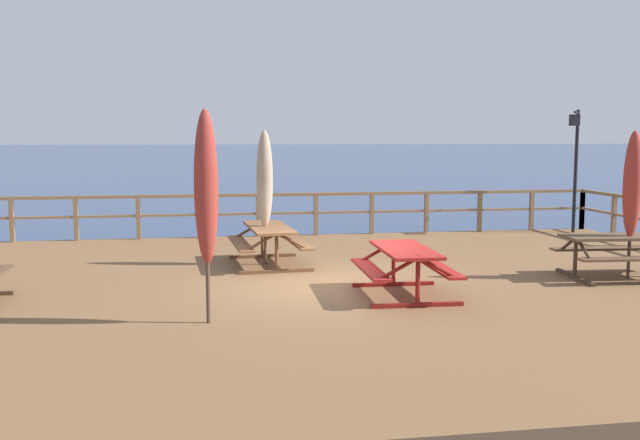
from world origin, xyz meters
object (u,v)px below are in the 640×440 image
Objects in this scene: patio_umbrella_tall_mid_left at (633,185)px; lamp_post_hooked at (575,152)px; picnic_table_front_left at (405,261)px; patio_umbrella_tall_back_left at (206,188)px; picnic_table_front_right at (625,247)px; picnic_table_back_left at (269,236)px; patio_umbrella_tall_front at (265,180)px.

patio_umbrella_tall_mid_left is 6.04m from lamp_post_hooked.
patio_umbrella_tall_back_left reaches higher than picnic_table_front_left.
patio_umbrella_tall_back_left is 0.90× the size of lamp_post_hooked.
picnic_table_front_left is 0.83× the size of picnic_table_front_right.
lamp_post_hooked is (6.37, 6.36, 1.56)m from picnic_table_front_left.
picnic_table_back_left is 4.56m from patio_umbrella_tall_back_left.
picnic_table_front_right is 0.86× the size of patio_umbrella_tall_front.
patio_umbrella_tall_back_left is 4.41m from patio_umbrella_tall_front.
lamp_post_hooked reaches higher than picnic_table_front_right.
patio_umbrella_tall_front is 0.82× the size of lamp_post_hooked.
patio_umbrella_tall_front is (-0.07, 0.04, 1.11)m from picnic_table_back_left.
patio_umbrella_tall_front is (1.14, 4.26, -0.15)m from patio_umbrella_tall_back_left.
picnic_table_front_right is 7.68m from patio_umbrella_tall_back_left.
patio_umbrella_tall_back_left is (-7.34, -1.89, 1.26)m from picnic_table_front_right.
patio_umbrella_tall_back_left is at bearing -106.07° from picnic_table_back_left.
picnic_table_front_right is 1.10m from patio_umbrella_tall_mid_left.
picnic_table_front_left is 0.73× the size of patio_umbrella_tall_mid_left.
picnic_table_front_right is at bearing -20.91° from patio_umbrella_tall_front.
picnic_table_front_right is at bearing 134.47° from patio_umbrella_tall_mid_left.
patio_umbrella_tall_mid_left is at bearing 9.13° from picnic_table_front_left.
picnic_table_front_right is 6.73m from patio_umbrella_tall_front.
lamp_post_hooked is at bearing 69.40° from picnic_table_front_right.
picnic_table_back_left is 9.00m from lamp_post_hooked.
lamp_post_hooked reaches higher than patio_umbrella_tall_mid_left.
picnic_table_front_left is at bearing -135.08° from lamp_post_hooked.
picnic_table_front_left is 4.33m from picnic_table_front_right.
lamp_post_hooked reaches higher than picnic_table_front_left.
picnic_table_front_left is 0.87× the size of picnic_table_back_left.
picnic_table_front_left is 9.13m from lamp_post_hooked.
picnic_table_front_right is at bearing -20.78° from picnic_table_back_left.
patio_umbrella_tall_front reaches higher than picnic_table_back_left.
picnic_table_front_left is at bearing -58.72° from picnic_table_back_left.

